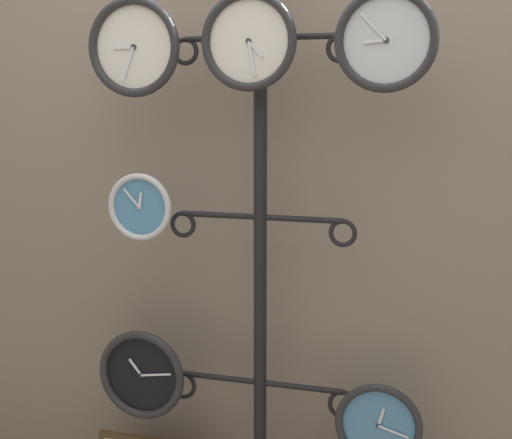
{
  "coord_description": "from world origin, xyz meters",
  "views": [
    {
      "loc": [
        0.66,
        -1.85,
        1.55
      ],
      "look_at": [
        0.0,
        0.36,
        1.15
      ],
      "focal_mm": 50.0,
      "sensor_mm": 36.0,
      "label": 1
    }
  ],
  "objects_px": {
    "clock_top_left": "(134,47)",
    "clock_bottom_left": "(142,374)",
    "clock_top_center": "(249,41)",
    "clock_middle_left": "(140,207)",
    "clock_bottom_right": "(379,425)",
    "clock_top_right": "(386,40)",
    "display_stand": "(260,331)"
  },
  "relations": [
    {
      "from": "clock_top_left",
      "to": "clock_bottom_left",
      "type": "relative_size",
      "value": 1.0
    },
    {
      "from": "clock_top_left",
      "to": "clock_top_center",
      "type": "xyz_separation_m",
      "value": [
        0.39,
        0.01,
        0.01
      ]
    },
    {
      "from": "clock_top_center",
      "to": "clock_middle_left",
      "type": "relative_size",
      "value": 1.35
    },
    {
      "from": "clock_middle_left",
      "to": "clock_bottom_left",
      "type": "bearing_deg",
      "value": 151.76
    },
    {
      "from": "clock_top_center",
      "to": "clock_bottom_right",
      "type": "bearing_deg",
      "value": -3.66
    },
    {
      "from": "clock_bottom_left",
      "to": "clock_bottom_right",
      "type": "height_order",
      "value": "clock_bottom_left"
    },
    {
      "from": "clock_top_right",
      "to": "clock_middle_left",
      "type": "height_order",
      "value": "clock_top_right"
    },
    {
      "from": "clock_top_center",
      "to": "clock_bottom_left",
      "type": "distance_m",
      "value": 1.2
    },
    {
      "from": "clock_middle_left",
      "to": "display_stand",
      "type": "bearing_deg",
      "value": 15.36
    },
    {
      "from": "clock_top_center",
      "to": "clock_bottom_left",
      "type": "relative_size",
      "value": 0.96
    },
    {
      "from": "display_stand",
      "to": "clock_top_center",
      "type": "bearing_deg",
      "value": -97.26
    },
    {
      "from": "display_stand",
      "to": "clock_top_center",
      "type": "relative_size",
      "value": 6.62
    },
    {
      "from": "clock_middle_left",
      "to": "clock_bottom_left",
      "type": "height_order",
      "value": "clock_middle_left"
    },
    {
      "from": "clock_middle_left",
      "to": "clock_top_center",
      "type": "bearing_deg",
      "value": 2.79
    },
    {
      "from": "clock_bottom_right",
      "to": "clock_top_left",
      "type": "bearing_deg",
      "value": 178.52
    },
    {
      "from": "clock_top_center",
      "to": "clock_top_right",
      "type": "distance_m",
      "value": 0.43
    },
    {
      "from": "clock_top_left",
      "to": "clock_middle_left",
      "type": "relative_size",
      "value": 1.41
    },
    {
      "from": "clock_top_center",
      "to": "clock_top_right",
      "type": "height_order",
      "value": "clock_top_center"
    },
    {
      "from": "clock_top_center",
      "to": "display_stand",
      "type": "bearing_deg",
      "value": 82.74
    },
    {
      "from": "display_stand",
      "to": "clock_top_center",
      "type": "height_order",
      "value": "display_stand"
    },
    {
      "from": "display_stand",
      "to": "clock_bottom_left",
      "type": "xyz_separation_m",
      "value": [
        -0.41,
        -0.1,
        -0.17
      ]
    },
    {
      "from": "display_stand",
      "to": "clock_top_left",
      "type": "height_order",
      "value": "display_stand"
    },
    {
      "from": "clock_middle_left",
      "to": "clock_bottom_left",
      "type": "distance_m",
      "value": 0.6
    },
    {
      "from": "clock_middle_left",
      "to": "clock_bottom_right",
      "type": "distance_m",
      "value": 1.05
    },
    {
      "from": "display_stand",
      "to": "clock_top_right",
      "type": "xyz_separation_m",
      "value": [
        0.42,
        -0.12,
        0.96
      ]
    },
    {
      "from": "clock_top_right",
      "to": "clock_middle_left",
      "type": "xyz_separation_m",
      "value": [
        -0.8,
        0.01,
        -0.53
      ]
    },
    {
      "from": "clock_top_center",
      "to": "clock_bottom_right",
      "type": "xyz_separation_m",
      "value": [
        0.44,
        -0.03,
        -1.2
      ]
    },
    {
      "from": "display_stand",
      "to": "clock_top_left",
      "type": "relative_size",
      "value": 6.34
    },
    {
      "from": "clock_top_right",
      "to": "clock_middle_left",
      "type": "relative_size",
      "value": 1.32
    },
    {
      "from": "clock_top_right",
      "to": "clock_middle_left",
      "type": "bearing_deg",
      "value": 179.27
    },
    {
      "from": "clock_bottom_right",
      "to": "display_stand",
      "type": "bearing_deg",
      "value": 164.75
    },
    {
      "from": "clock_top_left",
      "to": "clock_bottom_right",
      "type": "bearing_deg",
      "value": -1.48
    }
  ]
}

